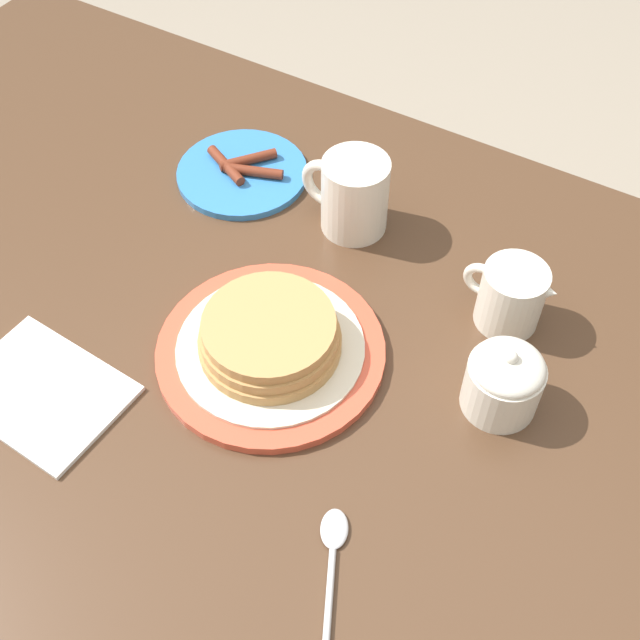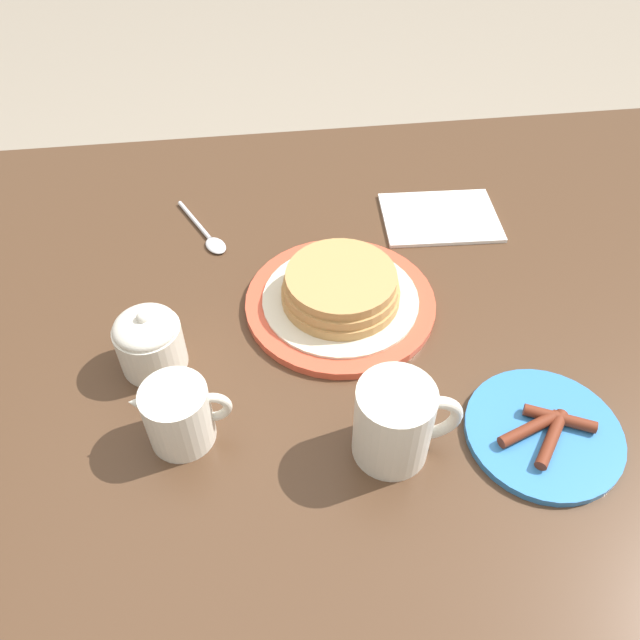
{
  "view_description": "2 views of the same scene",
  "coord_description": "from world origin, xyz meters",
  "px_view_note": "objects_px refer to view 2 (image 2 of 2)",
  "views": [
    {
      "loc": [
        -0.35,
        0.44,
        1.48
      ],
      "look_at": [
        -0.06,
        -0.05,
        0.77
      ],
      "focal_mm": 45.0,
      "sensor_mm": 36.0,
      "label": 1
    },
    {
      "loc": [
        -0.13,
        -0.6,
        1.36
      ],
      "look_at": [
        -0.06,
        -0.05,
        0.77
      ],
      "focal_mm": 35.0,
      "sensor_mm": 36.0,
      "label": 2
    }
  ],
  "objects_px": {
    "side_plate_bacon": "(544,432)",
    "napkin": "(440,217)",
    "creamer_pitcher": "(178,414)",
    "pancake_plate": "(341,296)",
    "sugar_bowl": "(149,341)",
    "coffee_mug": "(395,422)",
    "spoon": "(208,236)"
  },
  "relations": [
    {
      "from": "side_plate_bacon",
      "to": "creamer_pitcher",
      "type": "distance_m",
      "value": 0.42
    },
    {
      "from": "side_plate_bacon",
      "to": "napkin",
      "type": "xyz_separation_m",
      "value": [
        -0.01,
        0.41,
        -0.0
      ]
    },
    {
      "from": "pancake_plate",
      "to": "side_plate_bacon",
      "type": "height_order",
      "value": "pancake_plate"
    },
    {
      "from": "napkin",
      "to": "spoon",
      "type": "xyz_separation_m",
      "value": [
        -0.37,
        -0.0,
        0.0
      ]
    },
    {
      "from": "side_plate_bacon",
      "to": "creamer_pitcher",
      "type": "bearing_deg",
      "value": 172.68
    },
    {
      "from": "coffee_mug",
      "to": "sugar_bowl",
      "type": "relative_size",
      "value": 1.33
    },
    {
      "from": "pancake_plate",
      "to": "coffee_mug",
      "type": "bearing_deg",
      "value": -84.13
    },
    {
      "from": "coffee_mug",
      "to": "napkin",
      "type": "xyz_separation_m",
      "value": [
        0.16,
        0.41,
        -0.05
      ]
    },
    {
      "from": "spoon",
      "to": "creamer_pitcher",
      "type": "bearing_deg",
      "value": -94.83
    },
    {
      "from": "creamer_pitcher",
      "to": "spoon",
      "type": "height_order",
      "value": "creamer_pitcher"
    },
    {
      "from": "side_plate_bacon",
      "to": "sugar_bowl",
      "type": "height_order",
      "value": "sugar_bowl"
    },
    {
      "from": "side_plate_bacon",
      "to": "coffee_mug",
      "type": "relative_size",
      "value": 1.48
    },
    {
      "from": "coffee_mug",
      "to": "napkin",
      "type": "bearing_deg",
      "value": 67.95
    },
    {
      "from": "pancake_plate",
      "to": "creamer_pitcher",
      "type": "xyz_separation_m",
      "value": [
        -0.21,
        -0.18,
        0.02
      ]
    },
    {
      "from": "pancake_plate",
      "to": "sugar_bowl",
      "type": "xyz_separation_m",
      "value": [
        -0.25,
        -0.07,
        0.02
      ]
    },
    {
      "from": "coffee_mug",
      "to": "creamer_pitcher",
      "type": "distance_m",
      "value": 0.24
    },
    {
      "from": "creamer_pitcher",
      "to": "sugar_bowl",
      "type": "relative_size",
      "value": 1.24
    },
    {
      "from": "pancake_plate",
      "to": "side_plate_bacon",
      "type": "relative_size",
      "value": 1.45
    },
    {
      "from": "napkin",
      "to": "creamer_pitcher",
      "type": "bearing_deg",
      "value": -138.03
    },
    {
      "from": "pancake_plate",
      "to": "spoon",
      "type": "relative_size",
      "value": 1.82
    },
    {
      "from": "creamer_pitcher",
      "to": "napkin",
      "type": "xyz_separation_m",
      "value": [
        0.4,
        0.36,
        -0.04
      ]
    },
    {
      "from": "pancake_plate",
      "to": "creamer_pitcher",
      "type": "distance_m",
      "value": 0.28
    },
    {
      "from": "pancake_plate",
      "to": "coffee_mug",
      "type": "distance_m",
      "value": 0.23
    },
    {
      "from": "creamer_pitcher",
      "to": "napkin",
      "type": "height_order",
      "value": "creamer_pitcher"
    },
    {
      "from": "creamer_pitcher",
      "to": "sugar_bowl",
      "type": "bearing_deg",
      "value": 108.16
    },
    {
      "from": "creamer_pitcher",
      "to": "spoon",
      "type": "bearing_deg",
      "value": 85.17
    },
    {
      "from": "coffee_mug",
      "to": "sugar_bowl",
      "type": "height_order",
      "value": "coffee_mug"
    },
    {
      "from": "creamer_pitcher",
      "to": "sugar_bowl",
      "type": "distance_m",
      "value": 0.12
    },
    {
      "from": "coffee_mug",
      "to": "pancake_plate",
      "type": "bearing_deg",
      "value": 95.87
    },
    {
      "from": "side_plate_bacon",
      "to": "creamer_pitcher",
      "type": "xyz_separation_m",
      "value": [
        -0.41,
        0.05,
        0.04
      ]
    },
    {
      "from": "side_plate_bacon",
      "to": "spoon",
      "type": "bearing_deg",
      "value": 132.9
    },
    {
      "from": "pancake_plate",
      "to": "creamer_pitcher",
      "type": "height_order",
      "value": "creamer_pitcher"
    }
  ]
}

